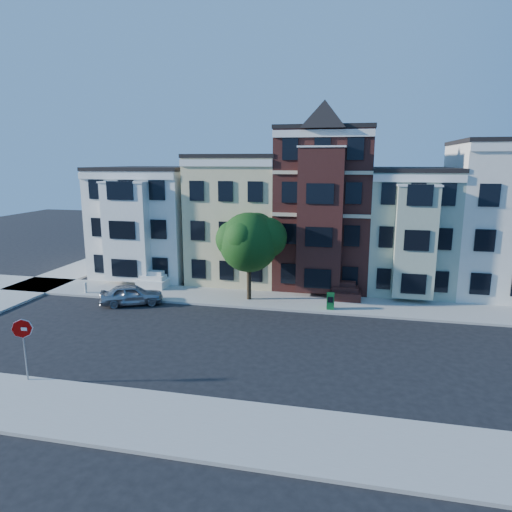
% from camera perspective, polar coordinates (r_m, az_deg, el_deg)
% --- Properties ---
extents(ground, '(120.00, 120.00, 0.00)m').
position_cam_1_polar(ground, '(24.74, 5.77, -11.58)').
color(ground, black).
extents(far_sidewalk, '(60.00, 4.00, 0.15)m').
position_cam_1_polar(far_sidewalk, '(32.19, 7.48, -5.88)').
color(far_sidewalk, '#9E9B93').
rests_on(far_sidewalk, ground).
extents(near_sidewalk, '(60.00, 4.00, 0.15)m').
position_cam_1_polar(near_sidewalk, '(17.71, 2.47, -21.51)').
color(near_sidewalk, '#9E9B93').
rests_on(near_sidewalk, ground).
extents(house_white, '(8.00, 9.00, 9.00)m').
position_cam_1_polar(house_white, '(41.35, -12.71, 4.16)').
color(house_white, white).
rests_on(house_white, ground).
extents(house_yellow, '(7.00, 9.00, 10.00)m').
position_cam_1_polar(house_yellow, '(38.58, -1.88, 4.66)').
color(house_yellow, beige).
rests_on(house_yellow, ground).
extents(house_brown, '(7.00, 9.00, 12.00)m').
position_cam_1_polar(house_brown, '(37.36, 8.62, 5.84)').
color(house_brown, '#371613').
rests_on(house_brown, ground).
extents(house_green, '(6.00, 9.00, 9.00)m').
position_cam_1_polar(house_green, '(37.67, 18.47, 3.12)').
color(house_green, '#9DAB92').
rests_on(house_green, ground).
extents(house_cream, '(8.00, 9.00, 11.00)m').
position_cam_1_polar(house_cream, '(38.92, 28.88, 4.00)').
color(house_cream, silver).
rests_on(house_cream, ground).
extents(street_tree, '(8.66, 8.66, 7.64)m').
position_cam_1_polar(street_tree, '(31.70, -0.89, 1.21)').
color(street_tree, '#1C4716').
rests_on(street_tree, far_sidewalk).
extents(parked_car, '(4.54, 3.26, 1.44)m').
position_cam_1_polar(parked_car, '(32.85, -15.28, -4.67)').
color(parked_car, '#9EA0A7').
rests_on(parked_car, ground).
extents(newspaper_box, '(0.51, 0.46, 1.09)m').
position_cam_1_polar(newspaper_box, '(30.74, 9.28, -5.58)').
color(newspaper_box, '#105B27').
rests_on(newspaper_box, far_sidewalk).
extents(fire_hydrant, '(0.23, 0.23, 0.63)m').
position_cam_1_polar(fire_hydrant, '(36.38, -20.51, -3.83)').
color(fire_hydrant, beige).
rests_on(fire_hydrant, far_sidewalk).
extents(stop_sign, '(0.89, 0.20, 3.23)m').
position_cam_1_polar(stop_sign, '(23.01, -26.98, -9.97)').
color(stop_sign, '#B10302').
rests_on(stop_sign, near_sidewalk).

